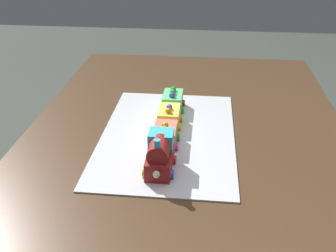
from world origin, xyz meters
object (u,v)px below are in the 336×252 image
dining_table (186,156)px  cake_car_tanker_mint_green (173,101)px  cake_locomotive (160,154)px  cake_car_caboose_lemon (169,117)px  cake_car_gondola_coral (165,136)px

dining_table → cake_car_tanker_mint_green: size_ratio=14.00×
cake_locomotive → cake_car_caboose_lemon: 0.25m
cake_car_gondola_coral → cake_car_tanker_mint_green: same height
dining_table → cake_car_caboose_lemon: (0.01, 0.06, 0.14)m
cake_car_gondola_coral → cake_locomotive: bearing=-180.0°
cake_locomotive → cake_car_caboose_lemon: cake_locomotive is taller
cake_locomotive → cake_car_caboose_lemon: (0.25, 0.00, -0.02)m
cake_locomotive → cake_car_gondola_coral: (0.13, 0.00, -0.02)m
cake_locomotive → cake_car_gondola_coral: 0.13m
cake_car_caboose_lemon → cake_car_tanker_mint_green: bearing=0.0°
dining_table → cake_car_caboose_lemon: 0.15m
dining_table → cake_car_tanker_mint_green: (0.12, 0.06, 0.14)m
dining_table → cake_locomotive: 0.29m
cake_car_caboose_lemon → cake_car_tanker_mint_green: (0.12, 0.00, 0.00)m
cake_car_caboose_lemon → cake_car_tanker_mint_green: 0.12m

